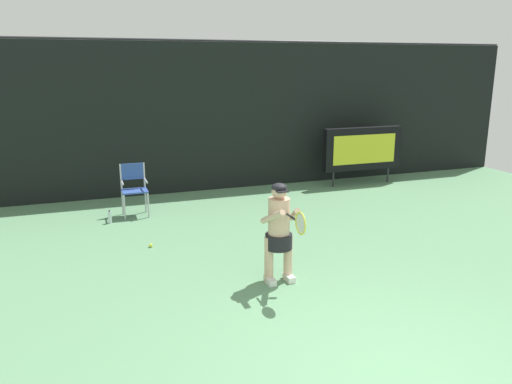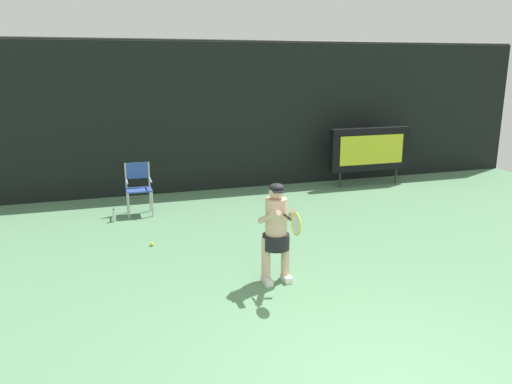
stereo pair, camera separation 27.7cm
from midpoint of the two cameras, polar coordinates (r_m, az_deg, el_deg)
backdrop_screen at (r=12.54m, az=-7.23°, el=8.27°), size 18.00×0.12×3.66m
scoreboard at (r=13.45m, az=11.33°, el=4.80°), size 2.20×0.21×1.50m
umpire_chair at (r=10.85m, az=-14.30°, el=0.62°), size 0.52×0.44×1.08m
water_bottle at (r=10.55m, az=-16.86°, el=-2.74°), size 0.07×0.07×0.27m
tennis_player at (r=7.24m, az=1.53°, el=-4.19°), size 0.54×0.61×1.47m
tennis_racket at (r=6.66m, az=3.77°, el=-3.49°), size 0.03×0.60×0.31m
tennis_ball_loose at (r=9.04m, az=-12.64°, el=-5.90°), size 0.07×0.07×0.07m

